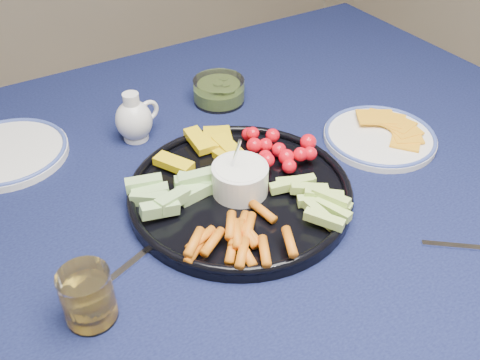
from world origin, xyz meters
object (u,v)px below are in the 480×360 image
creamer_pitcher (134,119)px  juice_tumbler (89,299)px  dining_table (176,228)px  cheese_plate (380,135)px  crudite_platter (239,189)px  pickle_bowl (219,92)px  side_plate_extra (7,152)px

creamer_pitcher → juice_tumbler: 0.42m
dining_table → cheese_plate: (0.41, -0.07, 0.10)m
crudite_platter → juice_tumbler: size_ratio=4.64×
pickle_bowl → side_plate_extra: pickle_bowl is taller
creamer_pitcher → cheese_plate: size_ratio=0.46×
crudite_platter → creamer_pitcher: 0.27m
cheese_plate → dining_table: bearing=170.6°
creamer_pitcher → side_plate_extra: 0.24m
dining_table → pickle_bowl: size_ratio=15.23×
dining_table → pickle_bowl: (0.22, 0.22, 0.11)m
creamer_pitcher → pickle_bowl: size_ratio=0.90×
cheese_plate → side_plate_extra: cheese_plate is taller
pickle_bowl → crudite_platter: bearing=-113.8°
juice_tumbler → crudite_platter: bearing=19.7°
crudite_platter → cheese_plate: 0.32m
cheese_plate → pickle_bowl: bearing=123.4°
dining_table → crudite_platter: crudite_platter is taller
crudite_platter → juice_tumbler: bearing=-160.3°
side_plate_extra → creamer_pitcher: bearing=-16.3°
side_plate_extra → pickle_bowl: bearing=-3.7°
dining_table → side_plate_extra: side_plate_extra is taller
juice_tumbler → side_plate_extra: size_ratio=0.36×
dining_table → crudite_platter: bearing=-41.1°
dining_table → juice_tumbler: 0.30m
dining_table → cheese_plate: 0.43m
cheese_plate → side_plate_extra: 0.70m
pickle_bowl → juice_tumbler: size_ratio=1.35×
cheese_plate → side_plate_extra: bearing=153.1°
crudite_platter → cheese_plate: bearing=1.4°
cheese_plate → crudite_platter: bearing=-178.6°
crudite_platter → pickle_bowl: bearing=66.2°
cheese_plate → juice_tumbler: size_ratio=2.67×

